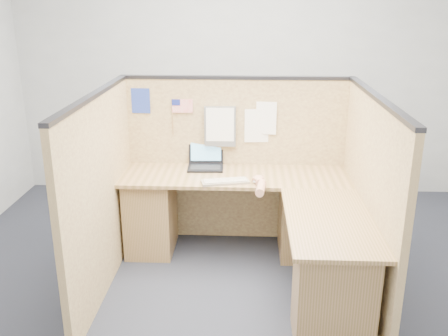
# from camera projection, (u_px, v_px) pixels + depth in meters

# --- Properties ---
(floor) EXTENTS (5.00, 5.00, 0.00)m
(floor) POSITION_uv_depth(u_px,v_px,m) (232.00, 292.00, 3.88)
(floor) COLOR #21262F
(floor) RESTS_ON ground
(wall_back) EXTENTS (5.00, 0.00, 5.00)m
(wall_back) POSITION_uv_depth(u_px,v_px,m) (239.00, 71.00, 5.56)
(wall_back) COLOR #A0A3A5
(wall_back) RESTS_ON floor
(wall_front) EXTENTS (5.00, 0.00, 5.00)m
(wall_front) POSITION_uv_depth(u_px,v_px,m) (207.00, 307.00, 1.30)
(wall_front) COLOR #A0A3A5
(wall_front) RESTS_ON floor
(cubicle_partitions) EXTENTS (2.06, 1.83, 1.53)m
(cubicle_partitions) POSITION_uv_depth(u_px,v_px,m) (234.00, 181.00, 4.04)
(cubicle_partitions) COLOR #856142
(cubicle_partitions) RESTS_ON floor
(l_desk) EXTENTS (1.95, 1.75, 0.73)m
(l_desk) POSITION_uv_depth(u_px,v_px,m) (256.00, 231.00, 4.01)
(l_desk) COLOR brown
(l_desk) RESTS_ON floor
(laptop) EXTENTS (0.32, 0.31, 0.23)m
(laptop) POSITION_uv_depth(u_px,v_px,m) (206.00, 161.00, 4.48)
(laptop) COLOR black
(laptop) RESTS_ON l_desk
(keyboard) EXTENTS (0.41, 0.22, 0.03)m
(keyboard) POSITION_uv_depth(u_px,v_px,m) (225.00, 181.00, 4.09)
(keyboard) COLOR gray
(keyboard) RESTS_ON l_desk
(mouse) EXTENTS (0.12, 0.09, 0.04)m
(mouse) POSITION_uv_depth(u_px,v_px,m) (259.00, 181.00, 4.08)
(mouse) COLOR silver
(mouse) RESTS_ON l_desk
(hand_forearm) EXTENTS (0.10, 0.36, 0.08)m
(hand_forearm) POSITION_uv_depth(u_px,v_px,m) (260.00, 185.00, 3.95)
(hand_forearm) COLOR tan
(hand_forearm) RESTS_ON l_desk
(blue_poster) EXTENTS (0.17, 0.01, 0.22)m
(blue_poster) POSITION_uv_depth(u_px,v_px,m) (141.00, 101.00, 4.41)
(blue_poster) COLOR #21369A
(blue_poster) RESTS_ON cubicle_partitions
(american_flag) EXTENTS (0.19, 0.01, 0.32)m
(american_flag) POSITION_uv_depth(u_px,v_px,m) (180.00, 107.00, 4.40)
(american_flag) COLOR olive
(american_flag) RESTS_ON cubicle_partitions
(file_holder) EXTENTS (0.28, 0.05, 0.36)m
(file_holder) POSITION_uv_depth(u_px,v_px,m) (220.00, 126.00, 4.43)
(file_holder) COLOR slate
(file_holder) RESTS_ON cubicle_partitions
(paper_left) EXTENTS (0.23, 0.03, 0.29)m
(paper_left) POSITION_uv_depth(u_px,v_px,m) (263.00, 118.00, 4.41)
(paper_left) COLOR white
(paper_left) RESTS_ON cubicle_partitions
(paper_right) EXTENTS (0.24, 0.02, 0.30)m
(paper_right) POSITION_uv_depth(u_px,v_px,m) (258.00, 126.00, 4.44)
(paper_right) COLOR white
(paper_right) RESTS_ON cubicle_partitions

